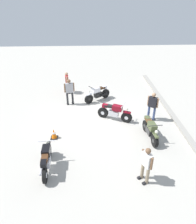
{
  "coord_description": "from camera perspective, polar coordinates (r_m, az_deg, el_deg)",
  "views": [
    {
      "loc": [
        10.74,
        -0.42,
        6.5
      ],
      "look_at": [
        0.57,
        0.06,
        0.75
      ],
      "focal_mm": 33.75,
      "sensor_mm": 36.0,
      "label": 1
    }
  ],
  "objects": [
    {
      "name": "person_in_gray_shirt",
      "position": [
        13.85,
        -7.75,
        5.88
      ],
      "size": [
        0.41,
        0.67,
        1.77
      ],
      "rotation": [
        0.0,
        0.0,
        3.4
      ],
      "color": "#262628",
      "rests_on": "ground"
    },
    {
      "name": "motorcycle_olive_vintage",
      "position": [
        11.0,
        14.01,
        -4.67
      ],
      "size": [
        1.96,
        0.7,
        1.07
      ],
      "rotation": [
        0.0,
        0.0,
        0.08
      ],
      "color": "black",
      "rests_on": "ground"
    },
    {
      "name": "person_in_black_shirt",
      "position": [
        12.36,
        14.56,
        1.92
      ],
      "size": [
        0.53,
        0.57,
        1.71
      ],
      "rotation": [
        0.0,
        0.0,
        2.44
      ],
      "color": "#384772",
      "rests_on": "ground"
    },
    {
      "name": "ground_plane",
      "position": [
        12.56,
        -0.41,
        -1.7
      ],
      "size": [
        40.0,
        40.0,
        0.0
      ],
      "primitive_type": "plane",
      "color": "#B7B2A8"
    },
    {
      "name": "motorcycle_black_cruiser",
      "position": [
        9.18,
        -13.81,
        -12.24
      ],
      "size": [
        2.09,
        0.7,
        1.09
      ],
      "rotation": [
        0.0,
        0.0,
        3.18
      ],
      "color": "black",
      "rests_on": "ground"
    },
    {
      "name": "person_in_red_shirt",
      "position": [
        15.69,
        -8.38,
        8.16
      ],
      "size": [
        0.62,
        0.34,
        1.57
      ],
      "rotation": [
        0.0,
        0.0,
        1.67
      ],
      "color": "#262628",
      "rests_on": "ground"
    },
    {
      "name": "traffic_cone",
      "position": [
        11.02,
        -11.88,
        -5.78
      ],
      "size": [
        0.36,
        0.36,
        0.53
      ],
      "color": "black",
      "rests_on": "ground"
    },
    {
      "name": "curb_edge",
      "position": [
        13.49,
        19.51,
        -0.85
      ],
      "size": [
        14.0,
        0.3,
        0.15
      ],
      "primitive_type": "cube",
      "color": "#9C978F",
      "rests_on": "ground"
    },
    {
      "name": "motorcycle_silver_cruiser",
      "position": [
        14.46,
        -0.11,
        5.04
      ],
      "size": [
        1.31,
        1.77,
        1.09
      ],
      "rotation": [
        0.0,
        0.0,
        5.33
      ],
      "color": "black",
      "rests_on": "ground"
    },
    {
      "name": "motorcycle_maroon_cruiser",
      "position": [
        12.2,
        4.49,
        0.01
      ],
      "size": [
        1.05,
        1.94,
        1.09
      ],
      "rotation": [
        0.0,
        0.0,
        1.13
      ],
      "color": "black",
      "rests_on": "ground"
    },
    {
      "name": "person_in_white_shirt",
      "position": [
        8.39,
        12.97,
        -13.36
      ],
      "size": [
        0.61,
        0.45,
        1.6
      ],
      "rotation": [
        0.0,
        0.0,
        5.14
      ],
      "color": "gray",
      "rests_on": "ground"
    }
  ]
}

